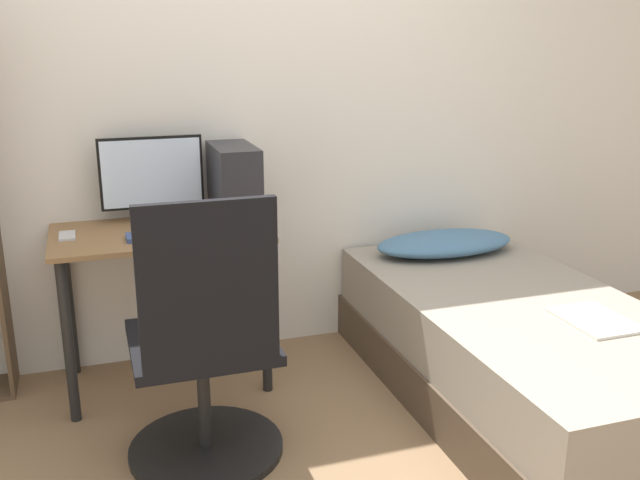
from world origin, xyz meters
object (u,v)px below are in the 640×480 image
object	(u,v)px
keyboard	(171,234)
pc_tower	(234,184)
bed	(518,352)
monitor	(152,176)
office_chair	(205,366)

from	to	relation	value
keyboard	pc_tower	bearing A→B (deg)	29.55
bed	monitor	bearing A→B (deg)	148.99
monitor	pc_tower	distance (m)	0.38
bed	pc_tower	world-z (taller)	pc_tower
bed	monitor	xyz separation A→B (m)	(-1.43, 0.86, 0.71)
office_chair	bed	bearing A→B (deg)	1.40
keyboard	pc_tower	size ratio (longest dim) A/B	0.96
bed	pc_tower	distance (m)	1.47
monitor	pc_tower	xyz separation A→B (m)	(0.36, -0.11, -0.03)
keyboard	bed	bearing A→B (deg)	-22.06
office_chair	monitor	distance (m)	1.05
office_chair	keyboard	bearing A→B (deg)	92.91
bed	pc_tower	bearing A→B (deg)	145.26
monitor	pc_tower	size ratio (longest dim) A/B	1.20
monitor	bed	bearing A→B (deg)	-31.01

